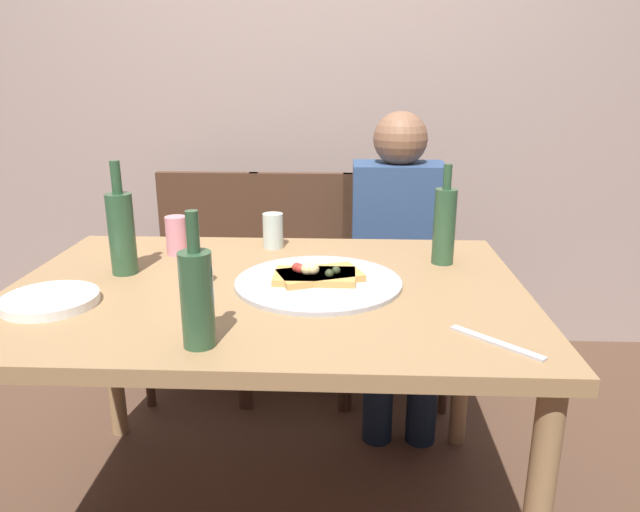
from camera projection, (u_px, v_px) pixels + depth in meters
name	position (u px, v px, depth m)	size (l,w,h in m)	color
back_wall	(302.00, 74.00, 2.72)	(6.00, 0.10, 2.60)	gray
dining_table	(267.00, 313.00, 1.61)	(1.39, 0.96, 0.76)	#99754C
pizza_tray	(318.00, 282.00, 1.60)	(0.45, 0.45, 0.01)	#ADADB2
pizza_slice_last	(319.00, 275.00, 1.61)	(0.25, 0.20, 0.05)	tan
pizza_slice_extra	(314.00, 275.00, 1.60)	(0.22, 0.13, 0.05)	tan
wine_bottle	(197.00, 296.00, 1.21)	(0.07, 0.07, 0.29)	#2D5133
beer_bottle	(444.00, 225.00, 1.75)	(0.07, 0.07, 0.30)	#2D5133
water_bottle	(122.00, 231.00, 1.66)	(0.07, 0.07, 0.32)	#2D5133
tumbler_near	(197.00, 269.00, 1.59)	(0.06, 0.06, 0.09)	silver
tumbler_far	(273.00, 231.00, 1.92)	(0.07, 0.07, 0.11)	#B7C6BC
soda_can	(176.00, 236.00, 1.85)	(0.07, 0.07, 0.12)	pink
plate_stack	(50.00, 300.00, 1.46)	(0.23, 0.23, 0.02)	white
table_knife	(496.00, 342.00, 1.25)	(0.22, 0.02, 0.01)	#B7B7BC
chair_left	(206.00, 267.00, 2.52)	(0.44, 0.44, 0.90)	#472D1E
chair_middle	(299.00, 268.00, 2.50)	(0.44, 0.44, 0.90)	#472D1E
chair_right	(394.00, 269.00, 2.48)	(0.44, 0.44, 0.90)	#472D1E
guest_in_sweater	(398.00, 251.00, 2.30)	(0.36, 0.56, 1.17)	navy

